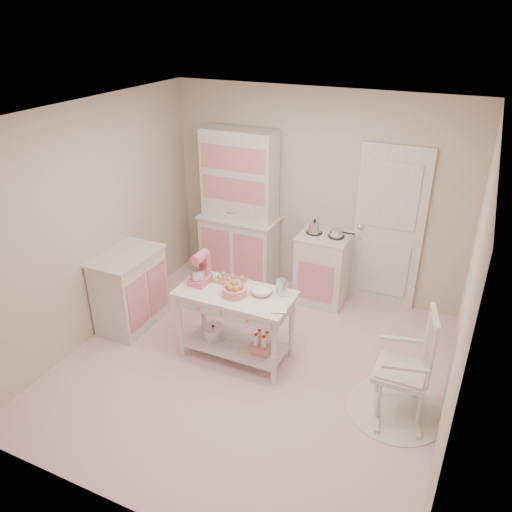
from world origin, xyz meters
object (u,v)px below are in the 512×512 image
at_px(stand_mixer, 200,269).
at_px(stove, 323,268).
at_px(work_table, 236,325).
at_px(bread_basket, 235,291).
at_px(rocking_chair, 403,363).
at_px(base_cabinet, 130,290).
at_px(hutch, 239,209).

bearing_deg(stand_mixer, stove, 59.74).
xyz_separation_m(work_table, bread_basket, (0.02, -0.05, 0.45)).
xyz_separation_m(stove, rocking_chair, (1.26, -1.62, 0.09)).
distance_m(stove, base_cabinet, 2.38).
distance_m(stove, stand_mixer, 1.81).
relative_size(hutch, rocking_chair, 1.89).
relative_size(rocking_chair, bread_basket, 4.40).
distance_m(base_cabinet, stand_mixer, 1.11).
height_order(rocking_chair, stand_mixer, stand_mixer).
distance_m(work_table, stand_mixer, 0.71).
bearing_deg(stove, bread_basket, -106.13).
xyz_separation_m(hutch, rocking_chair, (2.46, -1.67, -0.49)).
height_order(base_cabinet, bread_basket, base_cabinet).
relative_size(rocking_chair, stand_mixer, 3.24).
bearing_deg(stove, base_cabinet, -142.09).
bearing_deg(stove, hutch, 177.61).
xyz_separation_m(stove, work_table, (-0.47, -1.51, -0.06)).
distance_m(stove, bread_basket, 1.67).
relative_size(base_cabinet, bread_basket, 3.68).
bearing_deg(rocking_chair, stand_mixer, 163.32).
xyz_separation_m(stand_mixer, bread_basket, (0.44, -0.07, -0.12)).
relative_size(stove, stand_mixer, 2.71).
relative_size(hutch, base_cabinet, 2.26).
distance_m(hutch, stove, 1.33).
height_order(stove, bread_basket, stove).
distance_m(hutch, rocking_chair, 3.01).
height_order(rocking_chair, bread_basket, rocking_chair).
bearing_deg(base_cabinet, work_table, -2.01).
xyz_separation_m(base_cabinet, rocking_chair, (3.13, -0.16, 0.09)).
bearing_deg(base_cabinet, bread_basket, -3.99).
distance_m(stove, rocking_chair, 2.05).
distance_m(rocking_chair, work_table, 1.74).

